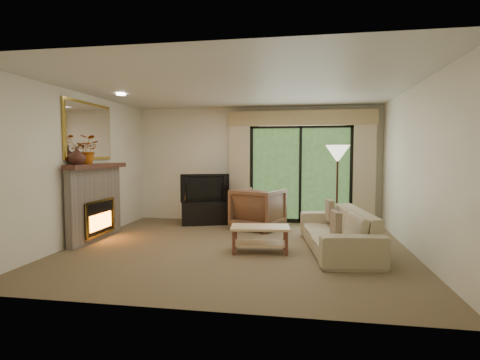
% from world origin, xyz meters
% --- Properties ---
extents(floor, '(5.50, 5.50, 0.00)m').
position_xyz_m(floor, '(0.00, 0.00, 0.00)').
color(floor, brown).
rests_on(floor, ground).
extents(ceiling, '(5.50, 5.50, 0.00)m').
position_xyz_m(ceiling, '(0.00, 0.00, 2.60)').
color(ceiling, silver).
rests_on(ceiling, ground).
extents(wall_back, '(5.00, 0.00, 5.00)m').
position_xyz_m(wall_back, '(0.00, 2.50, 1.30)').
color(wall_back, '#EFE3CB').
rests_on(wall_back, ground).
extents(wall_front, '(5.00, 0.00, 5.00)m').
position_xyz_m(wall_front, '(0.00, -2.50, 1.30)').
color(wall_front, '#EFE3CB').
rests_on(wall_front, ground).
extents(wall_left, '(0.00, 5.00, 5.00)m').
position_xyz_m(wall_left, '(-2.75, 0.00, 1.30)').
color(wall_left, '#EFE3CB').
rests_on(wall_left, ground).
extents(wall_right, '(0.00, 5.00, 5.00)m').
position_xyz_m(wall_right, '(2.75, 0.00, 1.30)').
color(wall_right, '#EFE3CB').
rests_on(wall_right, ground).
extents(fireplace, '(0.24, 1.70, 1.37)m').
position_xyz_m(fireplace, '(-2.63, 0.20, 0.69)').
color(fireplace, slate).
rests_on(fireplace, floor).
extents(mirror, '(0.07, 1.45, 1.02)m').
position_xyz_m(mirror, '(-2.71, 0.20, 1.95)').
color(mirror, gold).
rests_on(mirror, wall_left).
extents(sliding_door, '(2.26, 0.10, 2.16)m').
position_xyz_m(sliding_door, '(1.00, 2.45, 1.10)').
color(sliding_door, black).
rests_on(sliding_door, floor).
extents(curtain_left, '(0.45, 0.18, 2.35)m').
position_xyz_m(curtain_left, '(-0.35, 2.34, 1.20)').
color(curtain_left, tan).
rests_on(curtain_left, floor).
extents(curtain_right, '(0.45, 0.18, 2.35)m').
position_xyz_m(curtain_right, '(2.35, 2.34, 1.20)').
color(curtain_right, tan).
rests_on(curtain_right, floor).
extents(cornice, '(3.20, 0.24, 0.32)m').
position_xyz_m(cornice, '(1.00, 2.36, 2.32)').
color(cornice, '#A1885B').
rests_on(cornice, wall_back).
extents(media_console, '(1.10, 0.76, 0.50)m').
position_xyz_m(media_console, '(-1.06, 1.95, 0.25)').
color(media_console, black).
rests_on(media_console, floor).
extents(tv, '(1.04, 0.47, 0.61)m').
position_xyz_m(tv, '(-1.06, 1.95, 0.81)').
color(tv, black).
rests_on(tv, media_console).
extents(armchair, '(1.18, 1.19, 0.85)m').
position_xyz_m(armchair, '(0.16, 1.63, 0.42)').
color(armchair, brown).
rests_on(armchair, floor).
extents(sofa, '(1.17, 2.36, 0.66)m').
position_xyz_m(sofa, '(1.61, 0.10, 0.33)').
color(sofa, tan).
rests_on(sofa, floor).
extents(pillow_near, '(0.14, 0.37, 0.36)m').
position_xyz_m(pillow_near, '(1.53, -0.55, 0.55)').
color(pillow_near, brown).
rests_on(pillow_near, sofa).
extents(pillow_far, '(0.14, 0.37, 0.36)m').
position_xyz_m(pillow_far, '(1.53, 0.75, 0.55)').
color(pillow_far, brown).
rests_on(pillow_far, sofa).
extents(coffee_table, '(0.96, 0.60, 0.41)m').
position_xyz_m(coffee_table, '(0.40, -0.19, 0.20)').
color(coffee_table, '#E3BD86').
rests_on(coffee_table, floor).
extents(floor_lamp, '(0.59, 0.59, 1.71)m').
position_xyz_m(floor_lamp, '(1.71, 1.38, 0.86)').
color(floor_lamp, beige).
rests_on(floor_lamp, floor).
extents(vase, '(0.31, 0.31, 0.29)m').
position_xyz_m(vase, '(-2.61, -0.35, 1.52)').
color(vase, '#49261D').
rests_on(vase, fireplace).
extents(branches, '(0.51, 0.46, 0.49)m').
position_xyz_m(branches, '(-2.61, -0.05, 1.62)').
color(branches, '#A24D0E').
rests_on(branches, fireplace).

